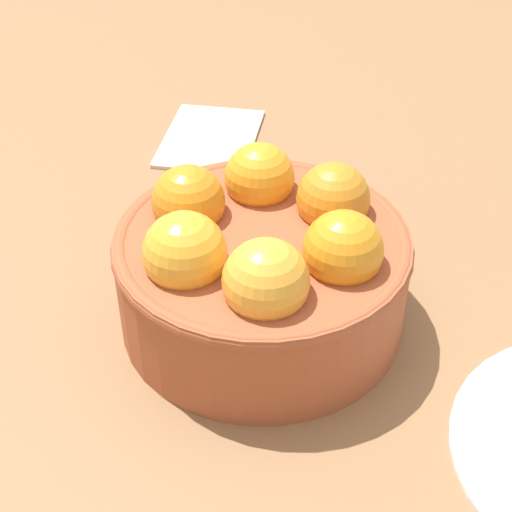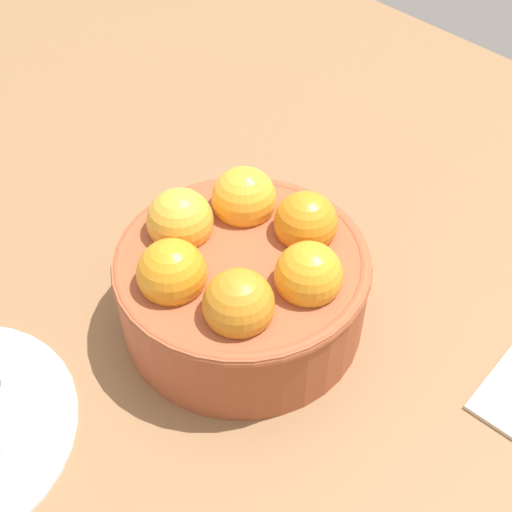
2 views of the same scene
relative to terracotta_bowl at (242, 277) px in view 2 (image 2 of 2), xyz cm
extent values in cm
cube|color=brown|center=(-0.05, 0.00, -6.06)|extent=(125.64, 91.34, 4.08)
cylinder|color=#9E4C2D|center=(-0.05, 0.00, -1.05)|extent=(16.17, 16.17, 5.95)
torus|color=#9E4C2D|center=(-0.05, 0.00, 1.52)|extent=(16.37, 16.37, 1.00)
sphere|color=orange|center=(-3.58, 3.03, 2.72)|extent=(4.16, 4.16, 4.16)
sphere|color=orange|center=(-4.44, -1.55, 2.72)|extent=(4.11, 4.11, 4.11)
sphere|color=orange|center=(-0.90, -4.58, 2.72)|extent=(4.13, 4.13, 4.13)
sphere|color=gold|center=(3.49, -3.03, 2.72)|extent=(4.39, 4.39, 4.39)
sphere|color=gold|center=(4.35, 1.55, 2.72)|extent=(4.34, 4.34, 4.34)
sphere|color=orange|center=(0.81, 4.58, 2.72)|extent=(4.21, 4.21, 4.21)
camera|label=1|loc=(31.73, 9.84, 26.94)|focal=54.20mm
camera|label=2|loc=(-22.58, 17.35, 30.01)|focal=44.95mm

